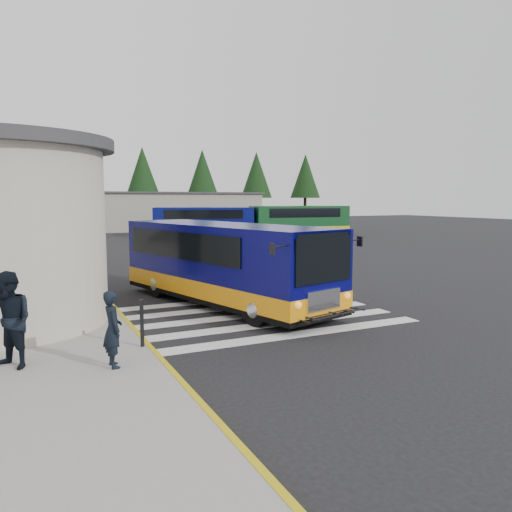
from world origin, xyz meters
name	(u,v)px	position (x,y,z in m)	size (l,w,h in m)	color
ground	(254,309)	(0.00, 0.00, 0.00)	(140.00, 140.00, 0.00)	black
curb_strip	(101,295)	(-4.05, 4.00, 0.08)	(0.12, 34.00, 0.16)	gold
crosswalk	(251,315)	(-0.50, -0.80, 0.01)	(8.00, 5.35, 0.01)	silver
depot_building	(142,211)	(6.00, 42.00, 2.11)	(26.40, 8.40, 4.20)	gray
tree_line	(129,172)	(6.29, 50.00, 6.77)	(58.40, 4.40, 10.00)	black
transit_bus	(224,266)	(-0.60, 0.98, 1.25)	(5.01, 9.55, 2.62)	#070757
pedestrian_a	(113,329)	(-5.01, -4.14, 0.91)	(0.55, 0.36, 1.51)	black
pedestrian_b	(10,320)	(-6.81, -3.37, 1.10)	(0.92, 0.72, 1.90)	black
bollard	(142,323)	(-4.20, -3.03, 0.68)	(0.09, 0.09, 1.06)	black
far_bus_a	(204,220)	(8.69, 28.91, 1.50)	(9.22, 5.86, 2.31)	#070C5A
far_bus_b	(300,219)	(17.43, 26.81, 1.56)	(9.50, 3.40, 2.40)	#11411D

